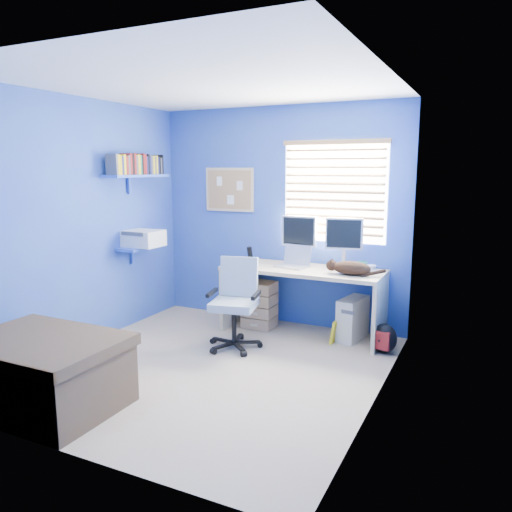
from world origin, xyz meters
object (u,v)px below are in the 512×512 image
at_px(cat, 351,268).
at_px(laptop, 292,257).
at_px(desk, 302,301).
at_px(tower_pc, 353,319).
at_px(office_chair, 235,314).

bearing_deg(cat, laptop, 169.67).
relative_size(desk, cat, 4.40).
xyz_separation_m(laptop, tower_pc, (0.67, 0.08, -0.62)).
relative_size(cat, tower_pc, 0.88).
bearing_deg(cat, tower_pc, 93.63).
relative_size(tower_pc, office_chair, 0.50).
distance_m(desk, office_chair, 0.82).
xyz_separation_m(desk, cat, (0.56, -0.11, 0.44)).
height_order(desk, cat, cat).
distance_m(cat, office_chair, 1.27).
distance_m(laptop, office_chair, 0.91).
height_order(desk, laptop, laptop).
bearing_deg(laptop, office_chair, -107.84).
bearing_deg(office_chair, laptop, 62.33).
bearing_deg(office_chair, cat, 28.21).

